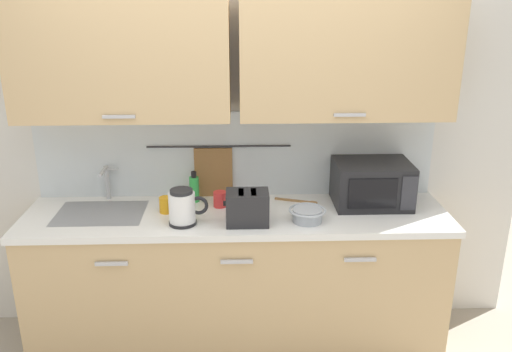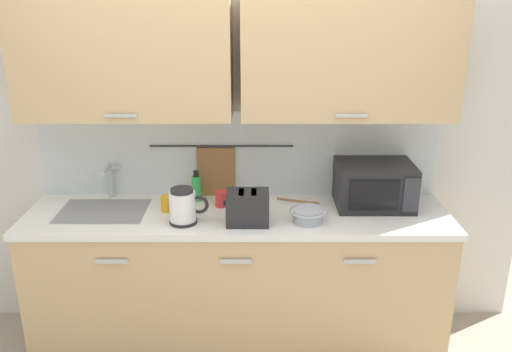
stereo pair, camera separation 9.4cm
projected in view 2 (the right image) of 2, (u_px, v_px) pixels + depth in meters
counter_unit at (235, 278)px, 3.36m from camera, size 2.53×0.64×0.90m
back_wall_assembly at (236, 102)px, 3.23m from camera, size 3.70×0.41×2.50m
sink_faucet at (108, 177)px, 3.38m from camera, size 0.09×0.17×0.22m
microwave at (373, 185)px, 3.27m from camera, size 0.46×0.35×0.27m
electric_kettle at (182, 206)px, 3.04m from camera, size 0.23×0.16×0.21m
dish_soap_bottle at (195, 188)px, 3.37m from camera, size 0.06×0.06×0.20m
mug_near_sink at (167, 204)px, 3.22m from camera, size 0.12×0.08×0.09m
mixing_bowl at (307, 215)px, 3.07m from camera, size 0.21×0.21×0.08m
toaster at (246, 207)px, 3.04m from camera, size 0.26×0.17×0.19m
mug_by_kettle at (221, 199)px, 3.29m from camera, size 0.12×0.08×0.09m
wooden_spoon at (302, 202)px, 3.36m from camera, size 0.27×0.12×0.01m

